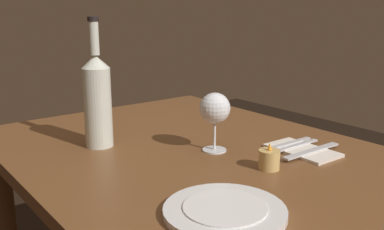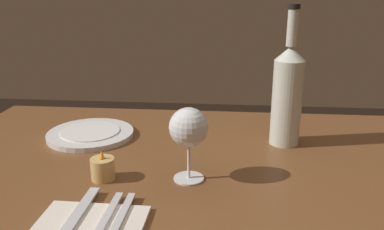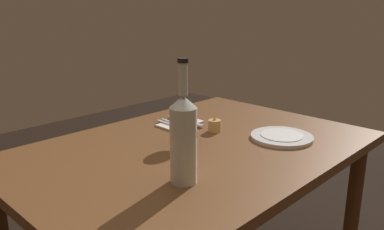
{
  "view_description": "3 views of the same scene",
  "coord_description": "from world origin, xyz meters",
  "px_view_note": "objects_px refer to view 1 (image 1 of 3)",
  "views": [
    {
      "loc": [
        0.84,
        -0.7,
        1.13
      ],
      "look_at": [
        -0.04,
        -0.01,
        0.84
      ],
      "focal_mm": 40.5,
      "sensor_mm": 36.0,
      "label": 1
    },
    {
      "loc": [
        -0.09,
        0.82,
        1.15
      ],
      "look_at": [
        -0.01,
        -0.02,
        0.87
      ],
      "focal_mm": 37.55,
      "sensor_mm": 36.0,
      "label": 2
    },
    {
      "loc": [
        -0.97,
        -0.92,
        1.23
      ],
      "look_at": [
        -0.02,
        -0.01,
        0.86
      ],
      "focal_mm": 36.41,
      "sensor_mm": 36.0,
      "label": 3
    }
  ],
  "objects_px": {
    "votive_candle": "(269,160)",
    "wine_glass_left": "(215,109)",
    "fork_inner": "(295,146)",
    "fork_outer": "(288,144)",
    "wine_bottle": "(97,99)",
    "dinner_plate": "(225,211)",
    "folded_napkin": "(302,150)",
    "table_knife": "(312,151)"
  },
  "relations": [
    {
      "from": "dinner_plate",
      "to": "fork_inner",
      "type": "xyz_separation_m",
      "value": [
        -0.17,
        0.41,
        0.0
      ]
    },
    {
      "from": "wine_glass_left",
      "to": "fork_inner",
      "type": "distance_m",
      "value": 0.25
    },
    {
      "from": "wine_glass_left",
      "to": "fork_inner",
      "type": "xyz_separation_m",
      "value": [
        0.13,
        0.18,
        -0.11
      ]
    },
    {
      "from": "wine_glass_left",
      "to": "fork_outer",
      "type": "bearing_deg",
      "value": 60.4
    },
    {
      "from": "votive_candle",
      "to": "fork_inner",
      "type": "relative_size",
      "value": 0.37
    },
    {
      "from": "dinner_plate",
      "to": "fork_outer",
      "type": "relative_size",
      "value": 1.31
    },
    {
      "from": "votive_candle",
      "to": "table_knife",
      "type": "relative_size",
      "value": 0.32
    },
    {
      "from": "fork_outer",
      "to": "table_knife",
      "type": "distance_m",
      "value": 0.08
    },
    {
      "from": "table_knife",
      "to": "fork_outer",
      "type": "bearing_deg",
      "value": 180.0
    },
    {
      "from": "folded_napkin",
      "to": "fork_inner",
      "type": "xyz_separation_m",
      "value": [
        -0.02,
        -0.0,
        0.01
      ]
    },
    {
      "from": "wine_bottle",
      "to": "dinner_plate",
      "type": "relative_size",
      "value": 1.51
    },
    {
      "from": "votive_candle",
      "to": "wine_glass_left",
      "type": "bearing_deg",
      "value": -175.26
    },
    {
      "from": "votive_candle",
      "to": "fork_inner",
      "type": "distance_m",
      "value": 0.18
    },
    {
      "from": "wine_bottle",
      "to": "votive_candle",
      "type": "distance_m",
      "value": 0.5
    },
    {
      "from": "dinner_plate",
      "to": "votive_candle",
      "type": "bearing_deg",
      "value": 114.5
    },
    {
      "from": "folded_napkin",
      "to": "table_knife",
      "type": "xyz_separation_m",
      "value": [
        0.03,
        -0.0,
        0.01
      ]
    },
    {
      "from": "wine_bottle",
      "to": "table_knife",
      "type": "distance_m",
      "value": 0.6
    },
    {
      "from": "fork_inner",
      "to": "fork_outer",
      "type": "relative_size",
      "value": 1.0
    },
    {
      "from": "wine_glass_left",
      "to": "fork_outer",
      "type": "height_order",
      "value": "wine_glass_left"
    },
    {
      "from": "wine_glass_left",
      "to": "votive_candle",
      "type": "distance_m",
      "value": 0.21
    },
    {
      "from": "folded_napkin",
      "to": "table_knife",
      "type": "distance_m",
      "value": 0.03
    },
    {
      "from": "folded_napkin",
      "to": "fork_outer",
      "type": "height_order",
      "value": "fork_outer"
    },
    {
      "from": "wine_glass_left",
      "to": "fork_outer",
      "type": "relative_size",
      "value": 0.9
    },
    {
      "from": "fork_inner",
      "to": "wine_bottle",
      "type": "bearing_deg",
      "value": -131.15
    },
    {
      "from": "votive_candle",
      "to": "fork_outer",
      "type": "xyz_separation_m",
      "value": [
        -0.08,
        0.17,
        -0.01
      ]
    },
    {
      "from": "fork_inner",
      "to": "fork_outer",
      "type": "distance_m",
      "value": 0.03
    },
    {
      "from": "dinner_plate",
      "to": "wine_bottle",
      "type": "bearing_deg",
      "value": 179.98
    },
    {
      "from": "folded_napkin",
      "to": "wine_glass_left",
      "type": "bearing_deg",
      "value": -130.05
    },
    {
      "from": "fork_inner",
      "to": "folded_napkin",
      "type": "bearing_deg",
      "value": 0.0
    },
    {
      "from": "wine_bottle",
      "to": "fork_outer",
      "type": "bearing_deg",
      "value": 50.88
    },
    {
      "from": "fork_outer",
      "to": "fork_inner",
      "type": "bearing_deg",
      "value": 0.0
    },
    {
      "from": "votive_candle",
      "to": "table_knife",
      "type": "height_order",
      "value": "votive_candle"
    },
    {
      "from": "wine_glass_left",
      "to": "wine_bottle",
      "type": "xyz_separation_m",
      "value": [
        -0.23,
        -0.23,
        0.02
      ]
    },
    {
      "from": "fork_outer",
      "to": "table_knife",
      "type": "bearing_deg",
      "value": 0.0
    },
    {
      "from": "wine_glass_left",
      "to": "table_knife",
      "type": "xyz_separation_m",
      "value": [
        0.18,
        0.18,
        -0.11
      ]
    },
    {
      "from": "dinner_plate",
      "to": "folded_napkin",
      "type": "height_order",
      "value": "dinner_plate"
    },
    {
      "from": "table_knife",
      "to": "wine_glass_left",
      "type": "bearing_deg",
      "value": -135.11
    },
    {
      "from": "wine_glass_left",
      "to": "votive_candle",
      "type": "relative_size",
      "value": 2.42
    },
    {
      "from": "folded_napkin",
      "to": "table_knife",
      "type": "height_order",
      "value": "table_knife"
    },
    {
      "from": "wine_glass_left",
      "to": "fork_outer",
      "type": "distance_m",
      "value": 0.24
    },
    {
      "from": "fork_outer",
      "to": "wine_bottle",
      "type": "bearing_deg",
      "value": -129.12
    },
    {
      "from": "fork_outer",
      "to": "folded_napkin",
      "type": "bearing_deg",
      "value": 0.0
    }
  ]
}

